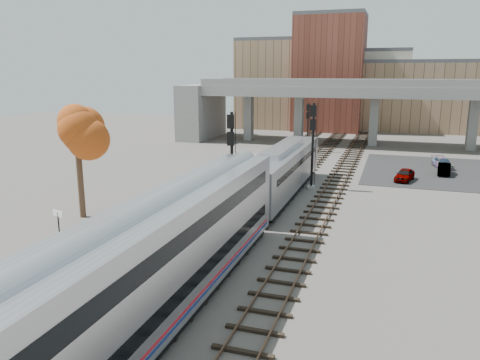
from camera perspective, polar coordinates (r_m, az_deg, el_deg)
The scene contains 17 objects.
ground at distance 29.31m, azimuth -2.70°, elevation -7.90°, with size 160.00×160.00×0.00m, color #47423D.
platform at distance 32.42m, azimuth -14.83°, elevation -5.92°, with size 4.50×60.00×0.35m, color #9E9E99.
yellow_strip at distance 31.40m, azimuth -11.92°, elevation -6.04°, with size 0.70×60.00×0.01m, color yellow.
tracks at distance 40.43m, azimuth 4.89°, elevation -1.91°, with size 10.70×95.00×0.25m.
overpass at distance 70.86m, azimuth 14.42°, elevation 8.85°, with size 54.00×12.00×9.50m.
buildings_far at distance 92.54m, azimuth 13.19°, elevation 11.08°, with size 43.00×21.00×20.60m.
parking_lot at distance 54.70m, azimuth 22.26°, elevation 1.03°, with size 14.00×18.00×0.04m, color black.
locomotive at distance 40.32m, azimuth 5.18°, elevation 1.26°, with size 3.02×19.05×4.10m.
coach at distance 19.73m, azimuth -10.24°, elevation -10.03°, with size 3.03×25.00×5.00m.
signal_mast_near at distance 33.78m, azimuth -1.03°, elevation 1.91°, with size 0.60×0.64×7.72m.
signal_mast_mid at distance 42.69m, azimuth 8.83°, elevation 4.16°, with size 0.60×0.64×7.79m.
signal_mast_far at distance 63.47m, azimuth 8.25°, elevation 6.20°, with size 0.60×0.64×6.44m.
station_sign at distance 29.29m, azimuth -21.27°, elevation -4.72°, with size 0.87×0.31×2.27m.
tree at distance 35.34m, azimuth -19.31°, elevation 5.66°, with size 3.60×3.60×8.60m.
car_a at distance 48.60m, azimuth 19.43°, elevation 0.61°, with size 1.42×3.53×1.20m, color #99999E.
car_b at distance 53.09m, azimuth 23.61°, elevation 1.23°, with size 1.23×3.52×1.16m, color #99999E.
car_c at distance 56.83m, azimuth 23.46°, elevation 1.94°, with size 1.55×3.82×1.11m, color #99999E.
Camera 1 is at (9.88, -25.54, 10.45)m, focal length 35.00 mm.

